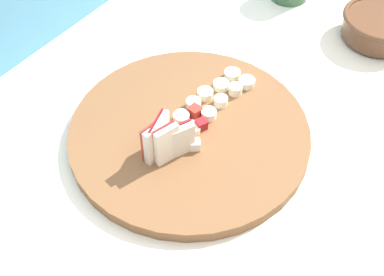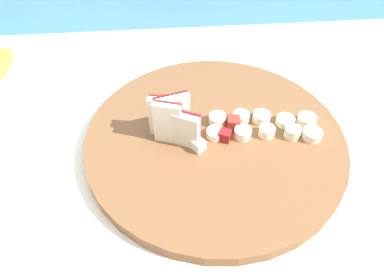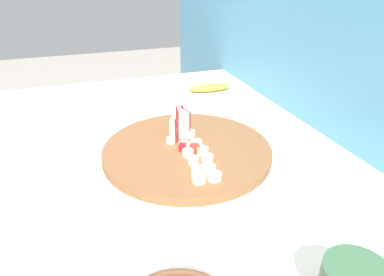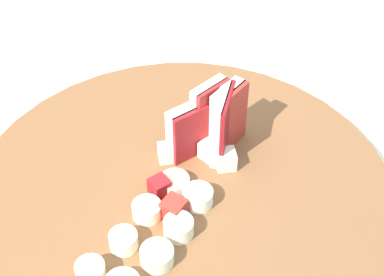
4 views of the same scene
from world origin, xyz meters
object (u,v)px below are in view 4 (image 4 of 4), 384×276
(banana_slice_rows, at_px, (137,248))
(apple_wedge_fan, at_px, (213,122))
(cutting_board, at_px, (179,199))
(apple_dice_pile, at_px, (190,172))

(banana_slice_rows, bearing_deg, apple_wedge_fan, -179.20)
(cutting_board, bearing_deg, apple_dice_pile, 177.61)
(cutting_board, relative_size, banana_slice_rows, 2.34)
(cutting_board, bearing_deg, apple_wedge_fan, 179.98)
(cutting_board, xyz_separation_m, banana_slice_rows, (0.07, 0.00, 0.02))
(cutting_board, xyz_separation_m, apple_wedge_fan, (-0.06, 0.00, 0.04))
(apple_wedge_fan, distance_m, banana_slice_rows, 0.14)
(cutting_board, relative_size, apple_dice_pile, 3.90)
(apple_dice_pile, distance_m, banana_slice_rows, 0.09)
(apple_wedge_fan, relative_size, apple_dice_pile, 0.73)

